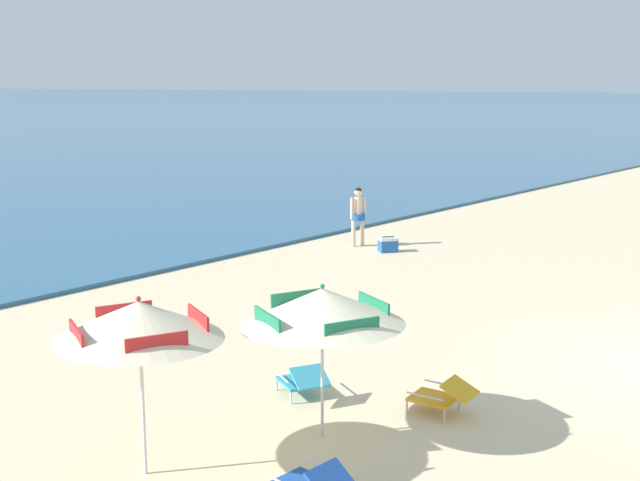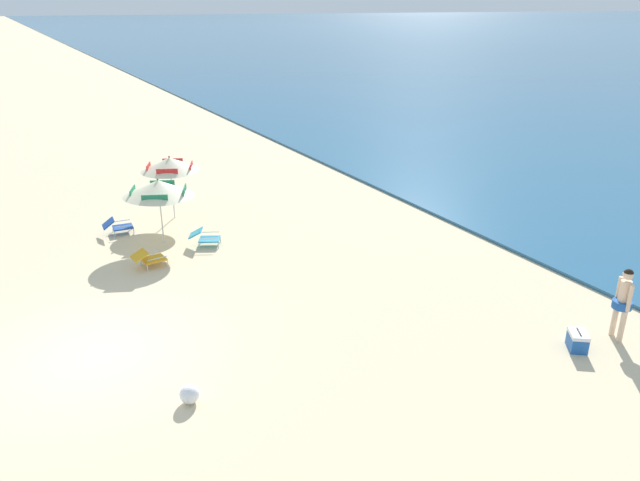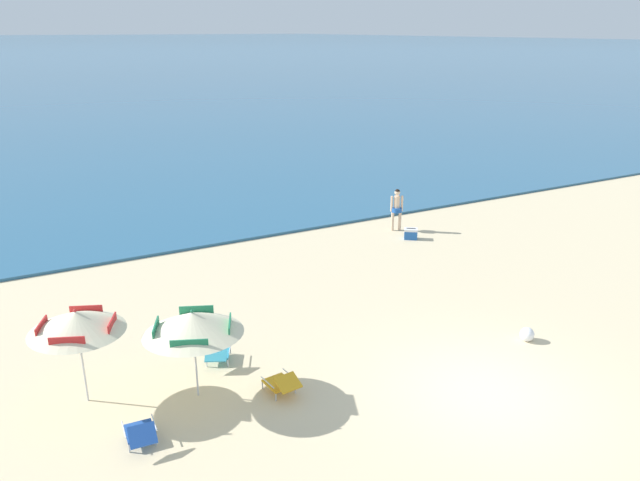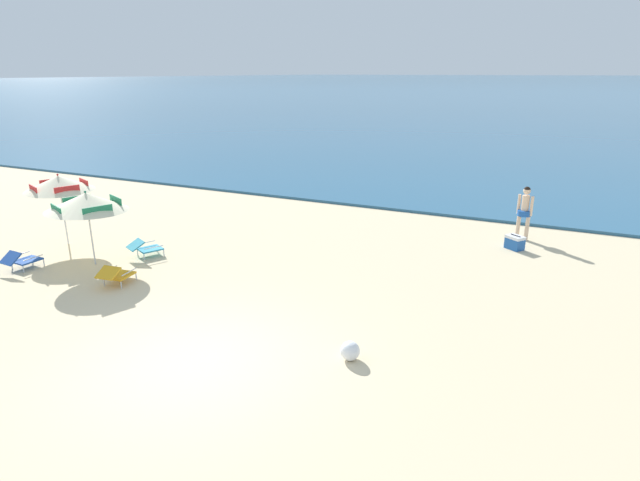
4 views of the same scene
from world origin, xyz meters
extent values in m
plane|color=beige|center=(0.00, 0.00, 0.00)|extent=(800.00, 800.00, 0.00)
cylinder|color=silver|center=(-5.52, 2.85, 0.98)|extent=(0.04, 0.04, 1.97)
cone|color=beige|center=(-5.52, 2.85, 1.73)|extent=(2.40, 2.42, 0.55)
cube|color=#1E724C|center=(-5.24, 3.55, 1.63)|extent=(0.70, 0.32, 0.26)
cube|color=#1E724C|center=(-6.22, 3.14, 1.63)|extent=(0.32, 0.70, 0.26)
cube|color=#1E724C|center=(-5.81, 2.16, 1.63)|extent=(0.70, 0.32, 0.26)
cube|color=#1E724C|center=(-4.83, 2.56, 1.63)|extent=(0.32, 0.70, 0.26)
sphere|color=#1E724C|center=(-5.52, 2.85, 2.00)|extent=(0.06, 0.06, 0.06)
cylinder|color=silver|center=(-7.64, 3.77, 1.04)|extent=(0.04, 0.04, 2.08)
cone|color=beige|center=(-7.64, 3.77, 1.86)|extent=(2.46, 2.45, 0.47)
cube|color=red|center=(-7.38, 4.41, 1.77)|extent=(0.64, 0.29, 0.24)
cube|color=red|center=(-8.28, 4.03, 1.77)|extent=(0.29, 0.64, 0.24)
cube|color=red|center=(-7.91, 3.13, 1.77)|extent=(0.64, 0.29, 0.24)
cube|color=red|center=(-7.00, 3.50, 1.77)|extent=(0.29, 0.64, 0.24)
sphere|color=red|center=(-7.64, 3.77, 2.11)|extent=(0.06, 0.06, 0.06)
cube|color=teal|center=(-4.65, 4.02, 0.20)|extent=(0.73, 0.77, 0.04)
cube|color=teal|center=(-4.83, 3.66, 0.41)|extent=(0.61, 0.56, 0.23)
cylinder|color=silver|center=(-4.75, 4.38, 0.09)|extent=(0.03, 0.03, 0.18)
cylinder|color=silver|center=(-4.31, 4.17, 0.09)|extent=(0.03, 0.03, 0.18)
cylinder|color=silver|center=(-5.00, 3.87, 0.09)|extent=(0.03, 0.03, 0.18)
cylinder|color=silver|center=(-4.56, 3.65, 0.09)|extent=(0.03, 0.03, 0.18)
cylinder|color=silver|center=(-4.91, 4.14, 0.32)|extent=(0.26, 0.50, 0.02)
cylinder|color=silver|center=(-4.40, 3.90, 0.32)|extent=(0.26, 0.50, 0.02)
cube|color=gold|center=(-3.93, 2.18, 0.20)|extent=(0.59, 0.66, 0.04)
cube|color=gold|center=(-3.88, 1.79, 0.41)|extent=(0.54, 0.45, 0.21)
cylinder|color=silver|center=(-4.21, 2.43, 0.09)|extent=(0.03, 0.03, 0.18)
cylinder|color=silver|center=(-3.72, 2.49, 0.09)|extent=(0.03, 0.03, 0.18)
cylinder|color=silver|center=(-4.14, 1.86, 0.09)|extent=(0.03, 0.03, 0.18)
cylinder|color=silver|center=(-3.65, 1.92, 0.09)|extent=(0.03, 0.03, 0.18)
cylinder|color=silver|center=(-4.21, 2.14, 0.32)|extent=(0.09, 0.54, 0.02)
cylinder|color=silver|center=(-3.65, 2.21, 0.32)|extent=(0.09, 0.54, 0.02)
cube|color=#1E4799|center=(-6.95, 1.93, 0.20)|extent=(0.55, 0.63, 0.04)
cube|color=#1E4799|center=(-6.98, 1.51, 0.39)|extent=(0.51, 0.39, 0.27)
cylinder|color=silver|center=(-7.18, 2.23, 0.09)|extent=(0.03, 0.03, 0.18)
cylinder|color=silver|center=(-6.69, 2.20, 0.09)|extent=(0.03, 0.03, 0.18)
cylinder|color=silver|center=(-7.21, 1.66, 0.09)|extent=(0.03, 0.03, 0.18)
cylinder|color=silver|center=(-6.72, 1.63, 0.09)|extent=(0.03, 0.03, 0.18)
cylinder|color=silver|center=(-7.23, 1.94, 0.32)|extent=(0.06, 0.54, 0.02)
cylinder|color=silver|center=(-6.67, 1.91, 0.32)|extent=(0.06, 0.54, 0.02)
cylinder|color=beige|center=(4.55, 10.14, 0.40)|extent=(0.12, 0.12, 0.81)
cylinder|color=beige|center=(4.82, 10.03, 0.40)|extent=(0.12, 0.12, 0.81)
cylinder|color=#1E51A3|center=(4.69, 10.09, 0.83)|extent=(0.40, 0.40, 0.17)
cylinder|color=beige|center=(4.69, 10.09, 1.10)|extent=(0.22, 0.22, 0.57)
cylinder|color=beige|center=(4.50, 10.16, 1.08)|extent=(0.09, 0.09, 0.61)
cylinder|color=beige|center=(4.87, 10.01, 1.08)|extent=(0.09, 0.09, 0.61)
sphere|color=beige|center=(4.69, 10.09, 1.52)|extent=(0.22, 0.22, 0.22)
sphere|color=black|center=(4.69, 10.09, 1.55)|extent=(0.20, 0.20, 0.20)
cube|color=#1E56A8|center=(4.59, 8.98, 0.16)|extent=(0.59, 0.55, 0.32)
cube|color=white|center=(4.59, 8.98, 0.36)|extent=(0.61, 0.57, 0.08)
cylinder|color=black|center=(4.59, 8.98, 0.42)|extent=(0.29, 0.21, 0.02)
sphere|color=white|center=(2.51, 1.26, 0.18)|extent=(0.36, 0.36, 0.36)
camera|label=1|loc=(-13.03, -3.43, 4.47)|focal=45.44mm
camera|label=2|loc=(11.57, -0.90, 6.78)|focal=33.43mm
camera|label=3|loc=(-8.45, -8.15, 7.45)|focal=33.76mm
camera|label=4|loc=(5.49, -6.38, 4.95)|focal=28.99mm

